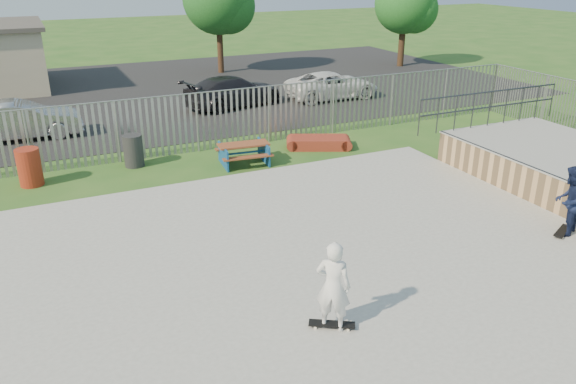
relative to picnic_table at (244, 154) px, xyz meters
name	(u,v)px	position (x,y,z in m)	size (l,w,h in m)	color
ground	(281,286)	(-1.93, -7.15, -0.34)	(120.00, 120.00, 0.00)	#28591E
concrete_slab	(281,283)	(-1.93, -7.15, -0.27)	(15.00, 12.00, 0.15)	#979792
fence	(245,163)	(-0.93, -2.56, 0.66)	(26.04, 16.02, 2.00)	gray
picnic_table	(244,154)	(0.00, 0.00, 0.00)	(1.72, 1.46, 0.67)	brown
funbox	(319,143)	(2.94, 0.46, -0.16)	(2.08, 1.62, 0.37)	maroon
trash_bin_red	(29,167)	(-6.21, 0.87, 0.20)	(0.66, 0.66, 1.09)	maroon
trash_bin_grey	(133,151)	(-3.20, 1.27, 0.16)	(0.61, 0.61, 1.01)	#28292B
parking_lot	(119,95)	(-1.93, 11.85, -0.33)	(40.00, 18.00, 0.02)	black
car_silver	(20,120)	(-6.32, 5.90, 0.36)	(1.45, 4.17, 1.37)	#A3A2A7
car_dark	(233,91)	(2.30, 7.31, 0.34)	(1.86, 4.58, 1.33)	black
car_white	(332,85)	(7.01, 6.83, 0.29)	(2.03, 4.40, 1.22)	white
tree_right	(405,4)	(15.09, 12.72, 3.32)	(3.53, 3.53, 5.45)	#3E2A19
skateboard_a	(562,232)	(4.84, -8.04, -0.15)	(0.81, 0.52, 0.08)	black
skateboard_b	(332,325)	(-1.78, -8.93, -0.15)	(0.79, 0.59, 0.08)	black
skater_navy	(569,201)	(4.84, -8.04, 0.63)	(0.80, 0.62, 1.65)	#121B3B
skater_white	(333,286)	(-1.78, -8.93, 0.63)	(0.60, 0.39, 1.65)	white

